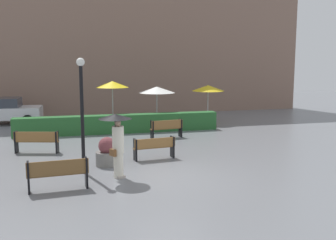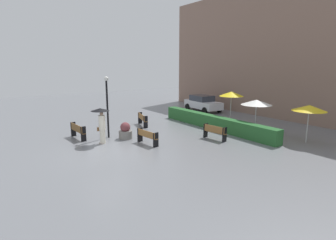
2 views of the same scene
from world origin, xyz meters
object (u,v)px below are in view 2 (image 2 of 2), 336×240
lamp_post (107,101)px  patio_umbrella_yellow_far (309,108)px  planter_pot (125,132)px  bench_far_left (142,119)px  bench_mid_center (147,136)px  pedestrian_with_umbrella (101,120)px  bench_near_left (78,130)px  patio_umbrella_white (257,102)px  patio_umbrella_yellow (231,94)px  parked_car (203,103)px  bench_back_row (214,131)px

lamp_post → patio_umbrella_yellow_far: lamp_post is taller
lamp_post → planter_pot: bearing=41.1°
bench_far_left → patio_umbrella_yellow_far: size_ratio=0.80×
bench_mid_center → pedestrian_with_umbrella: 2.86m
bench_far_left → pedestrian_with_umbrella: (2.79, -4.33, 0.87)m
bench_near_left → patio_umbrella_white: bearing=62.9°
patio_umbrella_yellow → parked_car: patio_umbrella_yellow is taller
patio_umbrella_yellow → planter_pot: bearing=-98.2°
planter_pot → pedestrian_with_umbrella: bearing=-84.4°
bench_mid_center → planter_pot: 1.93m
bench_far_left → lamp_post: (1.75, -3.48, 1.84)m
bench_far_left → parked_car: 8.61m
planter_pot → patio_umbrella_yellow: (1.19, 8.28, 1.98)m
bench_far_left → parked_car: size_ratio=0.42×
planter_pot → lamp_post: lamp_post is taller
bench_mid_center → bench_far_left: bearing=153.6°
bench_far_left → parked_car: (-2.33, 8.28, 0.27)m
pedestrian_with_umbrella → patio_umbrella_white: patio_umbrella_white is taller
patio_umbrella_white → patio_umbrella_yellow: bearing=174.2°
patio_umbrella_yellow_far → parked_car: size_ratio=0.53×
parked_car → patio_umbrella_yellow: bearing=-23.9°
pedestrian_with_umbrella → patio_umbrella_yellow_far: (6.83, 10.21, 0.67)m
bench_far_left → patio_umbrella_yellow: size_ratio=0.70×
bench_back_row → parked_car: 10.58m
lamp_post → patio_umbrella_yellow: bearing=77.1°
bench_far_left → patio_umbrella_yellow: (3.82, 5.56, 1.88)m
patio_umbrella_white → parked_car: size_ratio=0.53×
planter_pot → patio_umbrella_yellow_far: 11.21m
parked_car → lamp_post: bearing=-70.9°
lamp_post → parked_car: 12.55m
bench_back_row → bench_far_left: bench_far_left is taller
bench_far_left → bench_near_left: bearing=-79.9°
planter_pot → patio_umbrella_yellow: 8.59m
bench_mid_center → parked_car: size_ratio=0.39×
bench_far_left → patio_umbrella_yellow_far: patio_umbrella_yellow_far is taller
planter_pot → patio_umbrella_white: 8.98m
planter_pot → lamp_post: (-0.88, -0.77, 1.94)m
bench_back_row → bench_near_left: bench_near_left is taller
bench_near_left → parked_car: (-3.26, 13.49, 0.26)m
pedestrian_with_umbrella → lamp_post: lamp_post is taller
bench_back_row → parked_car: (-8.33, 6.52, 0.29)m
pedestrian_with_umbrella → lamp_post: bearing=140.9°
bench_back_row → patio_umbrella_yellow_far: patio_umbrella_yellow_far is taller
bench_mid_center → lamp_post: (-2.75, -1.25, 1.89)m
bench_back_row → bench_near_left: size_ratio=0.91×
lamp_post → patio_umbrella_white: lamp_post is taller
bench_mid_center → bench_back_row: bearing=69.4°
bench_back_row → pedestrian_with_umbrella: (-3.21, -6.09, 0.89)m
patio_umbrella_yellow_far → lamp_post: bearing=-130.0°
planter_pot → bench_mid_center: bearing=14.6°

